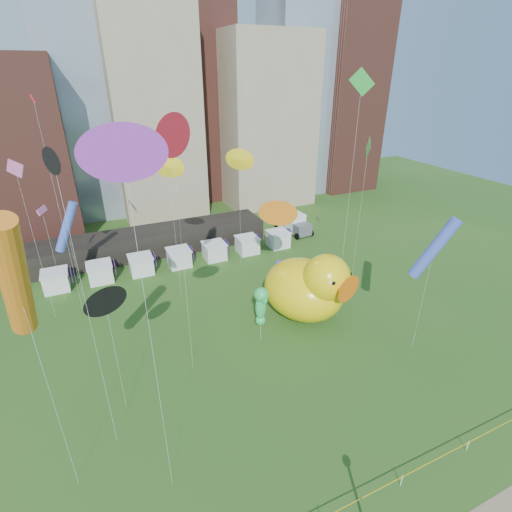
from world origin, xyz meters
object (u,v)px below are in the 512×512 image
small_duck (295,273)px  seahorse_green (261,304)px  box_truck (291,221)px  big_duck (308,287)px  seahorse_purple (280,271)px

small_duck → seahorse_green: bearing=-150.7°
small_duck → box_truck: bearing=47.4°
big_duck → box_truck: size_ratio=1.50×
seahorse_green → big_duck: bearing=21.1°
seahorse_purple → box_truck: size_ratio=0.64×
seahorse_green → seahorse_purple: (5.23, 6.11, -0.64)m
big_duck → seahorse_green: big_duck is taller
seahorse_purple → small_duck: bearing=56.5°
big_duck → seahorse_green: 6.33m
seahorse_green → box_truck: size_ratio=0.78×
seahorse_green → seahorse_purple: bearing=56.4°
box_truck → seahorse_purple: bearing=-128.5°
big_duck → small_duck: bearing=51.5°
seahorse_purple → box_truck: (11.51, 17.59, -1.95)m
seahorse_green → seahorse_purple: 8.07m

